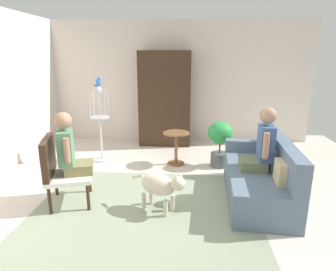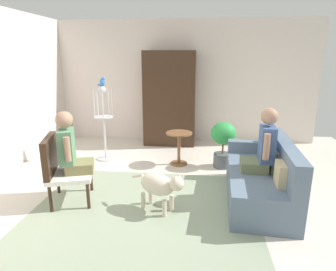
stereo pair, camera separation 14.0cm
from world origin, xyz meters
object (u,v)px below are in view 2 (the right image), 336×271
(potted_plant, at_px, (223,140))
(round_end_table, at_px, (179,144))
(person_on_couch, at_px, (263,145))
(armoire_cabinet, at_px, (170,99))
(bird_cage_stand, at_px, (104,126))
(dog, at_px, (160,185))
(person_on_armchair, at_px, (70,147))
(couch, at_px, (262,179))
(armchair, at_px, (60,165))
(parrot, at_px, (102,82))

(potted_plant, bearing_deg, round_end_table, 176.36)
(person_on_couch, distance_m, armoire_cabinet, 3.06)
(person_on_couch, bearing_deg, bird_cage_stand, 152.29)
(dog, bearing_deg, round_end_table, 86.13)
(person_on_armchair, relative_size, bird_cage_stand, 0.59)
(person_on_couch, xyz_separation_m, dog, (-1.35, -0.45, -0.45))
(person_on_armchair, bearing_deg, couch, 6.95)
(armoire_cabinet, bearing_deg, round_end_table, -76.58)
(dog, bearing_deg, armchair, 175.56)
(person_on_couch, bearing_deg, parrot, 152.15)
(couch, height_order, person_on_couch, person_on_couch)
(person_on_couch, distance_m, person_on_armchair, 2.60)
(couch, distance_m, person_on_armchair, 2.67)
(person_on_couch, height_order, bird_cage_stand, bird_cage_stand)
(round_end_table, bearing_deg, potted_plant, -3.64)
(armoire_cabinet, bearing_deg, parrot, -132.87)
(parrot, relative_size, potted_plant, 0.20)
(bird_cage_stand, distance_m, parrot, 0.84)
(dog, distance_m, bird_cage_stand, 2.31)
(person_on_couch, xyz_separation_m, bird_cage_stand, (-2.69, 1.41, -0.14))
(person_on_couch, xyz_separation_m, potted_plant, (-0.44, 1.24, -0.30))
(round_end_table, height_order, potted_plant, potted_plant)
(person_on_couch, xyz_separation_m, round_end_table, (-1.23, 1.29, -0.43))
(armchair, xyz_separation_m, person_on_couch, (2.73, 0.34, 0.28))
(person_on_armchair, height_order, potted_plant, person_on_armchair)
(armchair, distance_m, person_on_couch, 2.76)
(person_on_couch, bearing_deg, person_on_armchair, -173.41)
(potted_plant, relative_size, armoire_cabinet, 0.40)
(armchair, relative_size, round_end_table, 1.53)
(dog, bearing_deg, bird_cage_stand, 125.73)
(round_end_table, height_order, dog, round_end_table)
(armchair, height_order, armoire_cabinet, armoire_cabinet)
(person_on_armchair, relative_size, armoire_cabinet, 0.41)
(potted_plant, distance_m, armoire_cabinet, 1.86)
(armoire_cabinet, bearing_deg, person_on_couch, -59.38)
(armoire_cabinet, bearing_deg, couch, -58.71)
(potted_plant, bearing_deg, armoire_cabinet, 128.83)
(potted_plant, bearing_deg, parrot, 175.46)
(armchair, bearing_deg, person_on_couch, 7.15)
(round_end_table, distance_m, bird_cage_stand, 1.49)
(person_on_couch, xyz_separation_m, armoire_cabinet, (-1.55, 2.62, 0.23))
(person_on_armchair, bearing_deg, bird_cage_stand, 93.62)
(round_end_table, height_order, armoire_cabinet, armoire_cabinet)
(parrot, height_order, potted_plant, parrot)
(armchair, relative_size, potted_plant, 1.12)
(dog, xyz_separation_m, potted_plant, (0.91, 1.68, 0.15))
(parrot, bearing_deg, potted_plant, -4.54)
(couch, distance_m, round_end_table, 1.79)
(couch, height_order, armchair, armchair)
(armchair, relative_size, bird_cage_stand, 0.66)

